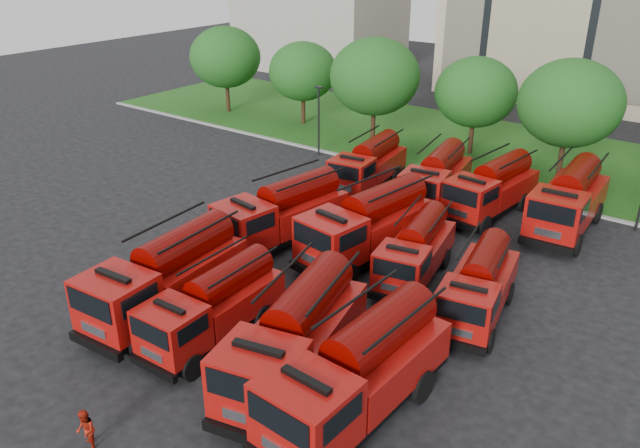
# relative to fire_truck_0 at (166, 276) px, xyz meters

# --- Properties ---
(ground) EXTENTS (140.00, 140.00, 0.00)m
(ground) POSITION_rel_fire_truck_0_xyz_m (2.30, 3.82, -1.81)
(ground) COLOR black
(ground) RESTS_ON ground
(lawn) EXTENTS (70.00, 16.00, 0.12)m
(lawn) POSITION_rel_fire_truck_0_xyz_m (2.30, 29.82, -1.75)
(lawn) COLOR #1F4612
(lawn) RESTS_ON ground
(curb) EXTENTS (70.00, 0.30, 0.14)m
(curb) POSITION_rel_fire_truck_0_xyz_m (2.30, 21.72, -1.74)
(curb) COLOR gray
(curb) RESTS_ON ground
(side_building) EXTENTS (18.00, 12.00, 10.00)m
(side_building) POSITION_rel_fire_truck_0_xyz_m (-27.70, 47.82, 3.19)
(side_building) COLOR gray
(side_building) RESTS_ON ground
(tree_0) EXTENTS (6.30, 6.30, 7.70)m
(tree_0) POSITION_rel_fire_truck_0_xyz_m (-21.70, 25.82, 3.21)
(tree_0) COLOR #382314
(tree_0) RESTS_ON ground
(tree_1) EXTENTS (5.71, 5.71, 6.98)m
(tree_1) POSITION_rel_fire_truck_0_xyz_m (-13.70, 26.82, 2.74)
(tree_1) COLOR #382314
(tree_1) RESTS_ON ground
(tree_2) EXTENTS (6.72, 6.72, 8.22)m
(tree_2) POSITION_rel_fire_truck_0_xyz_m (-5.70, 25.32, 3.54)
(tree_2) COLOR #382314
(tree_2) RESTS_ON ground
(tree_3) EXTENTS (5.88, 5.88, 7.19)m
(tree_3) POSITION_rel_fire_truck_0_xyz_m (1.30, 27.82, 2.87)
(tree_3) COLOR #382314
(tree_3) RESTS_ON ground
(tree_4) EXTENTS (6.55, 6.55, 8.01)m
(tree_4) POSITION_rel_fire_truck_0_xyz_m (8.30, 26.32, 3.41)
(tree_4) COLOR #382314
(tree_4) RESTS_ON ground
(lamp_post_0) EXTENTS (0.60, 0.25, 5.11)m
(lamp_post_0) POSITION_rel_fire_truck_0_xyz_m (-7.70, 21.02, 1.08)
(lamp_post_0) COLOR black
(lamp_post_0) RESTS_ON ground
(fire_truck_0) EXTENTS (3.39, 8.11, 3.60)m
(fire_truck_0) POSITION_rel_fire_truck_0_xyz_m (0.00, 0.00, 0.00)
(fire_truck_0) COLOR black
(fire_truck_0) RESTS_ON ground
(fire_truck_1) EXTENTS (2.65, 6.74, 3.03)m
(fire_truck_1) POSITION_rel_fire_truck_0_xyz_m (2.91, -0.11, -0.29)
(fire_truck_1) COLOR black
(fire_truck_1) RESTS_ON ground
(fire_truck_2) EXTENTS (4.47, 8.37, 3.62)m
(fire_truck_2) POSITION_rel_fire_truck_0_xyz_m (7.15, -0.18, 0.01)
(fire_truck_2) COLOR black
(fire_truck_2) RESTS_ON ground
(fire_truck_3) EXTENTS (3.21, 8.07, 3.62)m
(fire_truck_3) POSITION_rel_fire_truck_0_xyz_m (10.02, -0.43, 0.01)
(fire_truck_3) COLOR black
(fire_truck_3) RESTS_ON ground
(fire_truck_4) EXTENTS (3.75, 7.95, 3.48)m
(fire_truck_4) POSITION_rel_fire_truck_0_xyz_m (-0.42, 8.17, -0.06)
(fire_truck_4) COLOR black
(fire_truck_4) RESTS_ON ground
(fire_truck_5) EXTENTS (3.86, 8.32, 3.65)m
(fire_truck_5) POSITION_rel_fire_truck_0_xyz_m (4.09, 9.41, 0.02)
(fire_truck_5) COLOR black
(fire_truck_5) RESTS_ON ground
(fire_truck_6) EXTENTS (3.39, 6.72, 2.92)m
(fire_truck_6) POSITION_rel_fire_truck_0_xyz_m (6.99, 9.03, -0.34)
(fire_truck_6) COLOR black
(fire_truck_6) RESTS_ON ground
(fire_truck_7) EXTENTS (3.37, 6.78, 2.95)m
(fire_truck_7) POSITION_rel_fire_truck_0_xyz_m (10.71, 7.72, -0.33)
(fire_truck_7) COLOR black
(fire_truck_7) RESTS_ON ground
(fire_truck_8) EXTENTS (3.17, 7.20, 3.18)m
(fire_truck_8) POSITION_rel_fire_truck_0_xyz_m (-1.09, 17.50, -0.21)
(fire_truck_8) COLOR black
(fire_truck_8) RESTS_ON ground
(fire_truck_9) EXTENTS (3.67, 7.60, 3.32)m
(fire_truck_9) POSITION_rel_fire_truck_0_xyz_m (3.58, 17.75, -0.14)
(fire_truck_9) COLOR black
(fire_truck_9) RESTS_ON ground
(fire_truck_10) EXTENTS (3.31, 7.45, 3.28)m
(fire_truck_10) POSITION_rel_fire_truck_0_xyz_m (6.86, 18.24, -0.16)
(fire_truck_10) COLOR black
(fire_truck_10) RESTS_ON ground
(fire_truck_11) EXTENTS (3.21, 7.98, 3.57)m
(fire_truck_11) POSITION_rel_fire_truck_0_xyz_m (11.07, 18.71, -0.02)
(fire_truck_11) COLOR black
(fire_truck_11) RESTS_ON ground
(firefighter_0) EXTENTS (0.67, 0.55, 1.62)m
(firefighter_0) POSITION_rel_fire_truck_0_xyz_m (6.86, -3.49, -1.81)
(firefighter_0) COLOR black
(firefighter_0) RESTS_ON ground
(firefighter_1) EXTENTS (0.82, 0.71, 1.47)m
(firefighter_1) POSITION_rel_fire_truck_0_xyz_m (3.99, -6.85, -1.81)
(firefighter_1) COLOR #A51D0C
(firefighter_1) RESTS_ON ground
(firefighter_2) EXTENTS (0.91, 1.20, 1.81)m
(firefighter_2) POSITION_rel_fire_truck_0_xyz_m (10.32, 0.95, -1.81)
(firefighter_2) COLOR #A51D0C
(firefighter_2) RESTS_ON ground
(firefighter_4) EXTENTS (0.94, 1.01, 1.72)m
(firefighter_4) POSITION_rel_fire_truck_0_xyz_m (-1.06, 2.24, -1.81)
(firefighter_4) COLOR black
(firefighter_4) RESTS_ON ground
(firefighter_5) EXTENTS (1.60, 1.36, 1.61)m
(firefighter_5) POSITION_rel_fire_truck_0_xyz_m (10.90, 8.72, -1.81)
(firefighter_5) COLOR black
(firefighter_5) RESTS_ON ground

